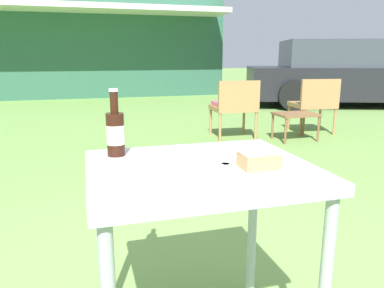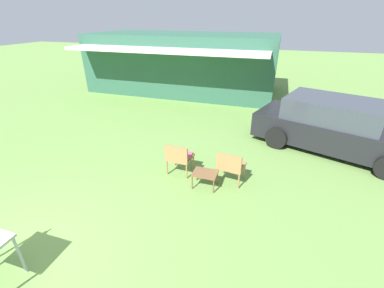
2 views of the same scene
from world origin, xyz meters
TOP-DOWN VIEW (x-y plane):
  - cabin_building at (-0.96, 10.88)m, footprint 8.73×5.17m
  - parked_car at (5.17, 5.99)m, footprint 4.58×3.02m
  - wicker_chair_cushioned at (1.55, 3.47)m, footprint 0.57×0.53m
  - wicker_chair_plain at (2.76, 3.45)m, footprint 0.62×0.57m
  - garden_side_table at (2.27, 3.13)m, footprint 0.52×0.39m
  - patio_table at (0.00, 0.00)m, footprint 0.74×0.62m
  - cake_on_plate at (0.15, -0.11)m, footprint 0.21×0.21m
  - cola_bottle_near at (-0.26, 0.20)m, footprint 0.07×0.07m
  - fork at (0.10, -0.12)m, footprint 0.20×0.03m
  - loose_bottle_cap at (0.08, -0.04)m, footprint 0.03×0.03m

SIDE VIEW (x-z plane):
  - garden_side_table at x=2.27m, z-range 0.14..0.50m
  - wicker_chair_cushioned at x=1.55m, z-range 0.07..0.85m
  - wicker_chair_plain at x=2.76m, z-range 0.07..0.85m
  - patio_table at x=0.00m, z-range 0.28..1.01m
  - parked_car at x=5.17m, z-range -0.03..1.38m
  - fork at x=0.10m, z-range 0.73..0.74m
  - loose_bottle_cap at x=0.08m, z-range 0.73..0.74m
  - cake_on_plate at x=0.15m, z-range 0.72..0.80m
  - cola_bottle_near at x=-0.26m, z-range 0.70..0.94m
  - cabin_building at x=-0.96m, z-range 0.01..2.65m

